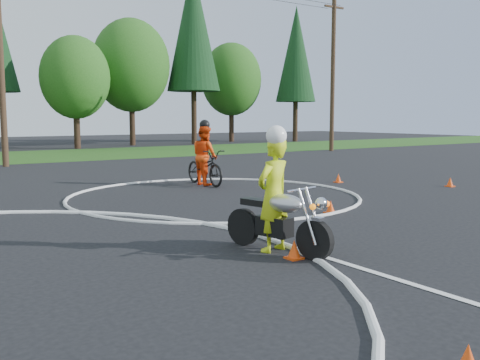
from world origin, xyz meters
TOP-DOWN VIEW (x-y plane):
  - course_markings at (2.17, 4.35)m, footprint 19.05×19.05m
  - primary_motorcycle at (5.59, 2.05)m, footprint 0.78×2.10m
  - rider_primary_grp at (5.58, 2.19)m, footprint 0.77×0.60m
  - rider_second_grp at (9.07, 10.32)m, footprint 0.82×2.23m
  - traffic_cones at (9.42, 3.50)m, footprint 11.26×10.76m
  - treeline at (14.78, 34.61)m, footprint 38.20×8.10m
  - utility_poles at (5.00, 21.00)m, footprint 41.60×1.12m

SIDE VIEW (x-z plane):
  - course_markings at x=2.17m, z-range -0.05..0.07m
  - traffic_cones at x=9.42m, z-range -0.01..0.29m
  - primary_motorcycle at x=5.59m, z-range -0.02..1.10m
  - rider_second_grp at x=9.07m, z-range -0.31..1.81m
  - rider_primary_grp at x=5.58m, z-range -0.04..2.04m
  - utility_poles at x=5.00m, z-range 0.20..10.20m
  - treeline at x=14.78m, z-range -0.64..13.88m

